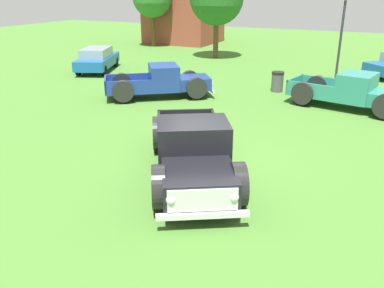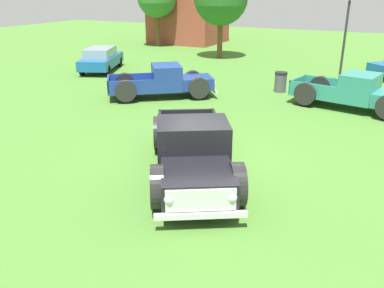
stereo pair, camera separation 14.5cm
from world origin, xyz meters
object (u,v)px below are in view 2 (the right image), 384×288
(pickup_truck_behind_left, at_px, (360,93))
(lamp_post_near, at_px, (345,38))
(pickup_truck_behind_right, at_px, (168,82))
(pickup_truck_foreground, at_px, (193,154))
(sedan_distant_a, at_px, (101,59))
(trash_can, at_px, (281,82))

(pickup_truck_behind_left, bearing_deg, lamp_post_near, 107.68)
(pickup_truck_behind_left, relative_size, pickup_truck_behind_right, 1.06)
(pickup_truck_foreground, relative_size, sedan_distant_a, 1.23)
(sedan_distant_a, bearing_deg, pickup_truck_behind_left, -7.48)
(pickup_truck_foreground, bearing_deg, pickup_truck_behind_left, 70.70)
(pickup_truck_behind_right, bearing_deg, pickup_truck_foreground, -55.88)
(pickup_truck_foreground, xyz_separation_m, pickup_truck_behind_right, (-4.90, 7.23, -0.07))
(pickup_truck_behind_left, distance_m, lamp_post_near, 4.84)
(pickup_truck_behind_left, height_order, trash_can, pickup_truck_behind_left)
(pickup_truck_foreground, bearing_deg, lamp_post_near, 82.57)
(pickup_truck_foreground, distance_m, lamp_post_near, 13.37)
(pickup_truck_behind_right, xyz_separation_m, sedan_distant_a, (-6.61, 3.52, 0.02))
(pickup_truck_behind_right, xyz_separation_m, trash_can, (4.30, 3.25, -0.22))
(trash_can, bearing_deg, sedan_distant_a, 178.59)
(lamp_post_near, bearing_deg, sedan_distant_a, -169.69)
(sedan_distant_a, height_order, lamp_post_near, lamp_post_near)
(pickup_truck_behind_left, bearing_deg, pickup_truck_behind_right, -168.65)
(sedan_distant_a, bearing_deg, pickup_truck_behind_right, -28.06)
(pickup_truck_foreground, relative_size, trash_can, 5.78)
(sedan_distant_a, height_order, trash_can, sedan_distant_a)
(pickup_truck_behind_left, distance_m, trash_can, 4.05)
(pickup_truck_foreground, height_order, pickup_truck_behind_right, pickup_truck_foreground)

